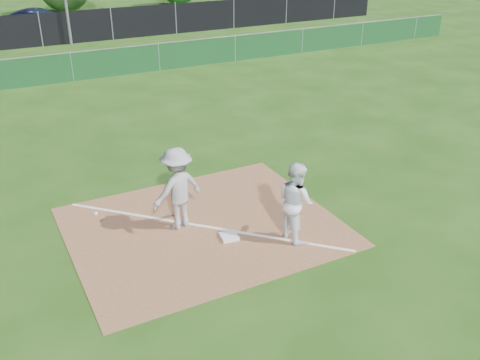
% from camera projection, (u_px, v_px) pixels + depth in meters
% --- Properties ---
extents(ground, '(90.00, 90.00, 0.00)m').
position_uv_depth(ground, '(103.00, 114.00, 19.57)').
color(ground, '#1E440E').
rests_on(ground, ground).
extents(infield_dirt, '(6.00, 5.00, 0.02)m').
position_uv_depth(infield_dirt, '(203.00, 227.00, 12.40)').
color(infield_dirt, brown).
rests_on(infield_dirt, ground).
extents(foul_line, '(5.01, 5.01, 0.01)m').
position_uv_depth(foul_line, '(203.00, 226.00, 12.40)').
color(foul_line, white).
rests_on(foul_line, infield_dirt).
extents(green_fence, '(44.00, 0.05, 1.20)m').
position_uv_depth(green_fence, '(72.00, 68.00, 23.28)').
color(green_fence, '#0F3717').
rests_on(green_fence, ground).
extents(black_fence, '(46.00, 0.04, 1.80)m').
position_uv_depth(black_fence, '(41.00, 30.00, 29.52)').
color(black_fence, black).
rests_on(black_fence, ground).
extents(parking_lot, '(46.00, 9.00, 0.01)m').
position_uv_depth(parking_lot, '(30.00, 31.00, 33.89)').
color(parking_lot, black).
rests_on(parking_lot, ground).
extents(first_base, '(0.42, 0.42, 0.08)m').
position_uv_depth(first_base, '(229.00, 236.00, 11.93)').
color(first_base, white).
rests_on(first_base, infield_dirt).
extents(play_at_first, '(2.65, 0.99, 1.94)m').
position_uv_depth(play_at_first, '(178.00, 189.00, 11.99)').
color(play_at_first, '#ACACAF').
rests_on(play_at_first, infield_dirt).
extents(runner, '(0.73, 0.92, 1.83)m').
position_uv_depth(runner, '(296.00, 202.00, 11.60)').
color(runner, white).
rests_on(runner, ground).
extents(car_mid, '(4.77, 3.29, 1.49)m').
position_uv_depth(car_mid, '(40.00, 22.00, 32.59)').
color(car_mid, black).
rests_on(car_mid, parking_lot).
extents(car_right, '(4.51, 2.67, 1.23)m').
position_uv_depth(car_right, '(133.00, 17.00, 35.08)').
color(car_right, black).
rests_on(car_right, parking_lot).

